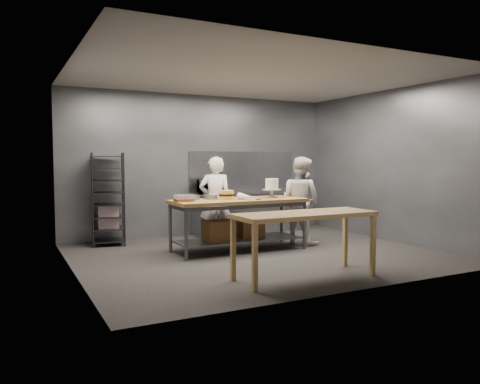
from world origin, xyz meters
The scene contains 16 objects.
ground centered at (0.00, 0.00, 0.00)m, with size 6.00×6.00×0.00m, color black.
back_wall centered at (0.00, 2.50, 1.50)m, with size 6.00×0.04×3.00m, color #4C4F54.
work_table centered at (-0.19, 0.46, 0.57)m, with size 2.40×0.90×0.92m.
near_counter centered at (-0.20, -1.67, 0.81)m, with size 2.00×0.70×0.90m.
back_counter centered at (1.00, 2.18, 0.45)m, with size 2.60×0.60×0.90m.
splashback_panel centered at (1.00, 2.48, 1.35)m, with size 2.60×0.02×0.90m, color slate.
speed_rack centered at (-2.09, 2.10, 0.86)m, with size 0.71×0.75×1.75m.
chef_behind centered at (-0.27, 1.18, 0.84)m, with size 0.61×0.40×1.67m, color white.
chef_right centered at (1.24, 0.55, 0.83)m, with size 0.81×0.63×1.67m, color silver.
microwave centered at (0.10, 2.18, 1.05)m, with size 0.54×0.37×0.30m, color black.
frosted_cake_stand centered at (0.55, 0.47, 1.14)m, with size 0.34×0.34×0.35m.
layer_cake centered at (-0.37, 0.48, 1.00)m, with size 0.26×0.26×0.16m.
cake_pans centered at (-0.89, 0.67, 0.96)m, with size 0.78×0.35×0.07m.
piping_bag centered at (-0.11, 0.22, 0.98)m, with size 0.12×0.12×0.38m, color white.
offset_spatula centered at (0.20, 0.19, 0.93)m, with size 0.36×0.02×0.02m.
pastry_clamshells centered at (-1.16, 0.47, 0.98)m, with size 0.36×0.32×0.11m.
Camera 1 is at (-3.88, -6.91, 1.62)m, focal length 35.00 mm.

